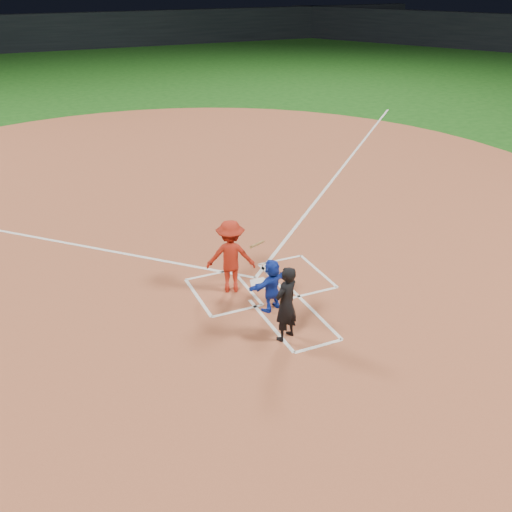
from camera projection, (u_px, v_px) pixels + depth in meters
name	position (u px, v px, depth m)	size (l,w,h in m)	color
ground	(261.00, 284.00, 13.72)	(120.00, 120.00, 0.00)	#154812
home_plate_dirt	(184.00, 201.00, 18.61)	(28.00, 28.00, 0.01)	#9A4E32
stadium_wall_far	(43.00, 32.00, 52.10)	(80.00, 1.20, 3.20)	black
home_plate	(261.00, 283.00, 13.71)	(0.60, 0.60, 0.02)	silver
catcher	(272.00, 285.00, 12.43)	(1.12, 0.36, 1.21)	#1633B4
umpire	(286.00, 304.00, 11.33)	(0.59, 0.39, 1.63)	black
chalk_markings	(191.00, 208.00, 18.02)	(28.35, 17.32, 0.01)	white
batter_at_plate	(231.00, 256.00, 13.06)	(1.57, 1.04, 1.76)	#A82212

